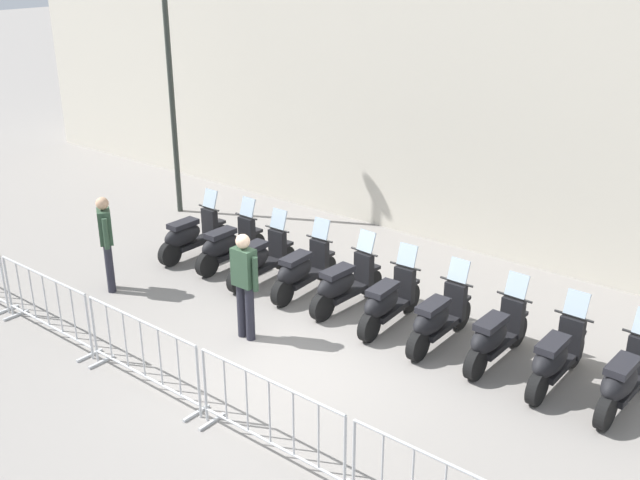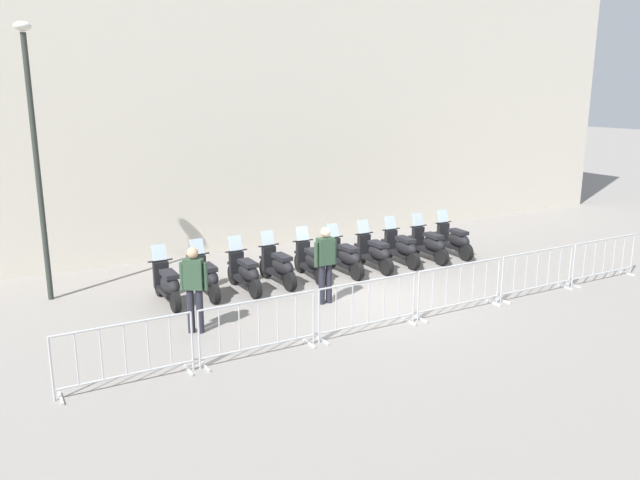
# 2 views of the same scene
# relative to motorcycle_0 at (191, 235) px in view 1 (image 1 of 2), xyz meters

# --- Properties ---
(ground_plane) EXTENTS (120.00, 120.00, 0.00)m
(ground_plane) POSITION_rel_motorcycle_0_xyz_m (3.99, -2.14, -0.45)
(ground_plane) COLOR gray
(motorcycle_0) EXTENTS (0.56, 1.73, 1.24)m
(motorcycle_0) POSITION_rel_motorcycle_0_xyz_m (0.00, 0.00, 0.00)
(motorcycle_0) COLOR black
(motorcycle_0) RESTS_ON ground
(motorcycle_1) EXTENTS (0.56, 1.73, 1.24)m
(motorcycle_1) POSITION_rel_motorcycle_0_xyz_m (0.92, 0.05, 0.00)
(motorcycle_1) COLOR black
(motorcycle_1) RESTS_ON ground
(motorcycle_2) EXTENTS (0.56, 1.72, 1.24)m
(motorcycle_2) POSITION_rel_motorcycle_0_xyz_m (1.83, -0.14, 0.00)
(motorcycle_2) COLOR black
(motorcycle_2) RESTS_ON ground
(motorcycle_3) EXTENTS (0.56, 1.72, 1.24)m
(motorcycle_3) POSITION_rel_motorcycle_0_xyz_m (2.75, -0.10, 0.00)
(motorcycle_3) COLOR black
(motorcycle_3) RESTS_ON ground
(motorcycle_4) EXTENTS (0.61, 1.72, 1.24)m
(motorcycle_4) POSITION_rel_motorcycle_0_xyz_m (3.66, -0.14, 0.00)
(motorcycle_4) COLOR black
(motorcycle_4) RESTS_ON ground
(motorcycle_5) EXTENTS (0.56, 1.72, 1.24)m
(motorcycle_5) POSITION_rel_motorcycle_0_xyz_m (4.58, -0.28, 0.00)
(motorcycle_5) COLOR black
(motorcycle_5) RESTS_ON ground
(motorcycle_6) EXTENTS (0.56, 1.73, 1.24)m
(motorcycle_6) POSITION_rel_motorcycle_0_xyz_m (5.49, -0.35, 0.00)
(motorcycle_6) COLOR black
(motorcycle_6) RESTS_ON ground
(motorcycle_7) EXTENTS (0.56, 1.73, 1.24)m
(motorcycle_7) POSITION_rel_motorcycle_0_xyz_m (6.40, -0.34, 0.00)
(motorcycle_7) COLOR black
(motorcycle_7) RESTS_ON ground
(motorcycle_8) EXTENTS (0.56, 1.73, 1.24)m
(motorcycle_8) POSITION_rel_motorcycle_0_xyz_m (7.32, -0.44, 0.00)
(motorcycle_8) COLOR black
(motorcycle_8) RESTS_ON ground
(motorcycle_9) EXTENTS (0.59, 1.72, 1.24)m
(motorcycle_9) POSITION_rel_motorcycle_0_xyz_m (8.23, -0.47, 0.00)
(motorcycle_9) COLOR black
(motorcycle_9) RESTS_ON ground
(barrier_segment_1) EXTENTS (2.24, 0.57, 1.07)m
(barrier_segment_1) POSITION_rel_motorcycle_0_xyz_m (0.40, -3.55, 0.07)
(barrier_segment_1) COLOR #B2B5B7
(barrier_segment_1) RESTS_ON ground
(barrier_segment_2) EXTENTS (2.24, 0.57, 1.07)m
(barrier_segment_2) POSITION_rel_motorcycle_0_xyz_m (2.72, -3.70, 0.07)
(barrier_segment_2) COLOR #B2B5B7
(barrier_segment_2) RESTS_ON ground
(barrier_segment_3) EXTENTS (2.24, 0.57, 1.07)m
(barrier_segment_3) POSITION_rel_motorcycle_0_xyz_m (5.05, -3.86, 0.07)
(barrier_segment_3) COLOR #B2B5B7
(barrier_segment_3) RESTS_ON ground
(street_lamp) EXTENTS (0.36, 0.36, 6.01)m
(street_lamp) POSITION_rel_motorcycle_0_xyz_m (-2.12, 1.80, 3.15)
(street_lamp) COLOR #2D332D
(street_lamp) RESTS_ON ground
(officer_near_row_end) EXTENTS (0.46, 0.39, 1.73)m
(officer_near_row_end) POSITION_rel_motorcycle_0_xyz_m (-0.13, -1.89, 0.53)
(officer_near_row_end) COLOR #23232D
(officer_near_row_end) RESTS_ON ground
(officer_mid_plaza) EXTENTS (0.55, 0.24, 1.73)m
(officer_mid_plaza) POSITION_rel_motorcycle_0_xyz_m (2.96, -1.83, 0.53)
(officer_mid_plaza) COLOR #23232D
(officer_mid_plaza) RESTS_ON ground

